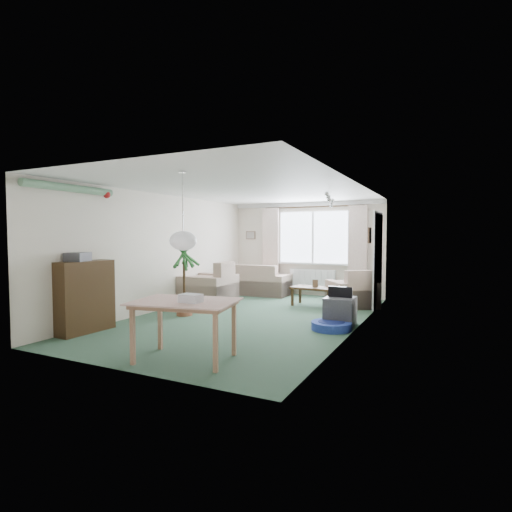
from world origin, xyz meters
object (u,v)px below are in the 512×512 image
at_px(armchair_corner, 352,288).
at_px(houseplant, 184,277).
at_px(armchair_left, 209,283).
at_px(bookshelf, 85,297).
at_px(sofa, 259,279).
at_px(pet_bed, 331,326).
at_px(coffee_table, 314,296).
at_px(tv_cube, 340,311).
at_px(dining_table, 185,331).

xyz_separation_m(armchair_corner, houseplant, (-2.70, -2.37, 0.34)).
relative_size(armchair_left, bookshelf, 0.94).
distance_m(sofa, pet_bed, 4.08).
bearing_deg(houseplant, sofa, 87.64).
bearing_deg(coffee_table, pet_bed, -64.60).
height_order(bookshelf, houseplant, houseplant).
bearing_deg(armchair_left, sofa, 165.22).
xyz_separation_m(sofa, houseplant, (-0.13, -3.10, 0.36)).
height_order(armchair_corner, tv_cube, armchair_corner).
distance_m(bookshelf, tv_cube, 4.21).
bearing_deg(armchair_corner, houseplant, 4.62).
xyz_separation_m(houseplant, pet_bed, (2.88, 0.10, -0.69)).
relative_size(dining_table, tv_cube, 2.15).
distance_m(coffee_table, dining_table, 4.36).
height_order(armchair_corner, dining_table, armchair_corner).
height_order(coffee_table, tv_cube, tv_cube).
xyz_separation_m(sofa, dining_table, (1.54, -5.35, -0.04)).
relative_size(bookshelf, houseplant, 0.76).
height_order(armchair_left, tv_cube, armchair_left).
xyz_separation_m(tv_cube, pet_bed, (-0.05, -0.36, -0.18)).
bearing_deg(sofa, armchair_corner, 163.39).
bearing_deg(bookshelf, pet_bed, 30.97).
relative_size(armchair_left, pet_bed, 1.63).
bearing_deg(dining_table, tv_cube, 65.11).
bearing_deg(armchair_corner, tv_cube, 60.13).
distance_m(armchair_left, bookshelf, 3.09).
xyz_separation_m(bookshelf, tv_cube, (3.54, 2.25, -0.33)).
bearing_deg(coffee_table, armchair_left, -159.60).
bearing_deg(tv_cube, dining_table, -117.14).
bearing_deg(dining_table, armchair_left, 118.80).
height_order(sofa, armchair_left, armchair_left).
bearing_deg(houseplant, coffee_table, 47.41).
bearing_deg(tv_cube, coffee_table, 119.19).
height_order(armchair_corner, pet_bed, armchair_corner).
height_order(armchair_corner, armchair_left, armchair_left).
xyz_separation_m(coffee_table, tv_cube, (1.00, -1.64, 0.03)).
xyz_separation_m(armchair_left, houseplant, (0.27, -1.28, 0.27)).
distance_m(armchair_left, coffee_table, 2.36).
xyz_separation_m(houseplant, dining_table, (1.67, -2.25, -0.39)).
relative_size(coffee_table, pet_bed, 1.42).
height_order(coffee_table, pet_bed, coffee_table).
bearing_deg(tv_cube, armchair_left, 163.41).
height_order(sofa, bookshelf, bookshelf).
distance_m(tv_cube, pet_bed, 0.41).
distance_m(armchair_corner, armchair_left, 3.17).
bearing_deg(sofa, tv_cube, 135.93).
xyz_separation_m(armchair_left, pet_bed, (3.15, -1.18, -0.41)).
distance_m(armchair_left, pet_bed, 3.39).
distance_m(armchair_corner, houseplant, 3.61).
height_order(coffee_table, houseplant, houseplant).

